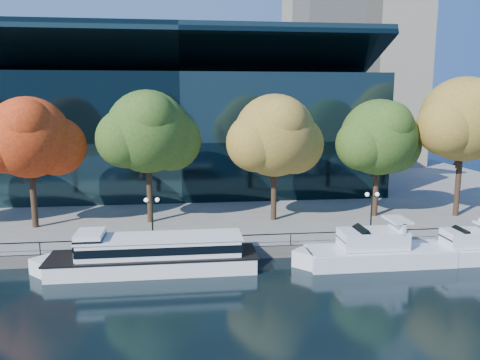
{
  "coord_description": "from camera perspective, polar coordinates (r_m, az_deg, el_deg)",
  "views": [
    {
      "loc": [
        -3.63,
        -33.38,
        13.03
      ],
      "look_at": [
        1.32,
        8.0,
        5.73
      ],
      "focal_mm": 35.0,
      "sensor_mm": 36.0,
      "label": 1
    }
  ],
  "objects": [
    {
      "name": "ground",
      "position": [
        36.02,
        -0.59,
        -11.27
      ],
      "size": [
        160.0,
        160.0,
        0.0
      ],
      "primitive_type": "plane",
      "color": "black",
      "rests_on": "ground"
    },
    {
      "name": "lamp_2",
      "position": [
        42.12,
        15.76,
        -2.85
      ],
      "size": [
        1.26,
        0.36,
        4.03
      ],
      "color": "black",
      "rests_on": "promenade"
    },
    {
      "name": "tree_3",
      "position": [
        45.88,
        4.45,
        5.21
      ],
      "size": [
        10.06,
        8.25,
        12.48
      ],
      "color": "black",
      "rests_on": "promenade"
    },
    {
      "name": "tour_boat",
      "position": [
        36.66,
        -11.11,
        -8.78
      ],
      "size": [
        17.15,
        3.82,
        3.25
      ],
      "color": "white",
      "rests_on": "ground"
    },
    {
      "name": "railing",
      "position": [
        38.45,
        -1.12,
        -6.83
      ],
      "size": [
        88.2,
        0.08,
        0.99
      ],
      "color": "black",
      "rests_on": "promenade"
    },
    {
      "name": "tree_5",
      "position": [
        52.47,
        25.74,
        6.48
      ],
      "size": [
        10.6,
        8.7,
        14.19
      ],
      "color": "black",
      "rests_on": "promenade"
    },
    {
      "name": "tree_2",
      "position": [
        45.71,
        -11.0,
        5.6
      ],
      "size": [
        9.92,
        8.14,
        12.86
      ],
      "color": "black",
      "rests_on": "promenade"
    },
    {
      "name": "convention_building",
      "position": [
        65.33,
        -7.17,
        5.89
      ],
      "size": [
        50.0,
        24.57,
        21.43
      ],
      "color": "black",
      "rests_on": "ground"
    },
    {
      "name": "tree_1",
      "position": [
        47.06,
        -24.17,
        4.55
      ],
      "size": [
        9.34,
        7.66,
        12.22
      ],
      "color": "black",
      "rests_on": "promenade"
    },
    {
      "name": "tree_4",
      "position": [
        49.49,
        16.7,
        4.81
      ],
      "size": [
        9.6,
        7.87,
        11.97
      ],
      "color": "black",
      "rests_on": "promenade"
    },
    {
      "name": "lamp_1",
      "position": [
        39.05,
        -10.68,
        -3.64
      ],
      "size": [
        1.26,
        0.36,
        4.03
      ],
      "color": "black",
      "rests_on": "promenade"
    },
    {
      "name": "promenade",
      "position": [
        70.97,
        -3.79,
        -0.25
      ],
      "size": [
        90.0,
        67.08,
        1.0
      ],
      "color": "slate",
      "rests_on": "ground"
    },
    {
      "name": "cruiser_far",
      "position": [
        42.38,
        26.1,
        -7.53
      ],
      "size": [
        10.14,
        2.81,
        3.31
      ],
      "color": "silver",
      "rests_on": "ground"
    },
    {
      "name": "cruiser_near",
      "position": [
        38.82,
        15.89,
        -8.28
      ],
      "size": [
        12.76,
        3.29,
        3.7
      ],
      "color": "silver",
      "rests_on": "ground"
    }
  ]
}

